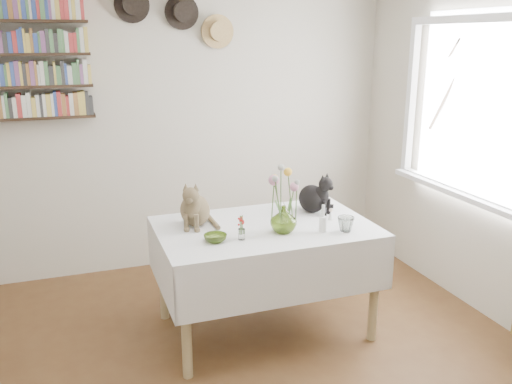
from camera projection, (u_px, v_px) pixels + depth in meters
name	position (u px, v px, depth m)	size (l,w,h in m)	color
room	(254.00, 198.00, 2.64)	(4.08, 4.58, 2.58)	brown
window	(471.00, 124.00, 3.96)	(0.12, 1.52, 1.32)	white
dining_table	(265.00, 252.00, 3.72)	(1.45, 0.93, 0.78)	white
tabby_cat	(195.00, 202.00, 3.64)	(0.22, 0.28, 0.33)	olive
black_cat	(312.00, 191.00, 3.92)	(0.20, 0.26, 0.30)	black
flower_vase	(283.00, 219.00, 3.51)	(0.17, 0.17, 0.18)	#8DAC44
green_bowl	(215.00, 238.00, 3.38)	(0.15, 0.15, 0.05)	#8DAC44
drinking_glass	(346.00, 224.00, 3.54)	(0.11, 0.11, 0.10)	white
candlestick	(323.00, 223.00, 3.54)	(0.05, 0.05, 0.18)	white
berry_jar	(241.00, 228.00, 3.39)	(0.04, 0.04, 0.18)	white
porcelain_figurine	(331.00, 215.00, 3.78)	(0.04, 0.04, 0.08)	white
flower_bouquet	(284.00, 182.00, 3.46)	(0.17, 0.13, 0.39)	#4C7233
bookshelf_unit	(22.00, 59.00, 4.08)	(1.00, 0.16, 0.91)	black
wall_hats	(178.00, 16.00, 4.41)	(0.98, 0.09, 0.48)	black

